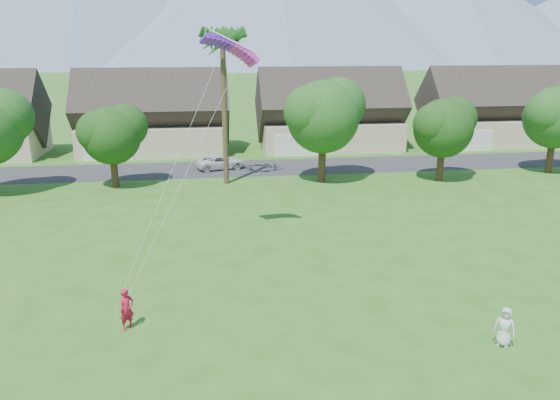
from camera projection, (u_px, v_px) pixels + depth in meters
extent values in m
plane|color=#2D6019|center=(319.00, 387.00, 18.72)|extent=(500.00, 500.00, 0.00)
cube|color=#2D2D30|center=(246.00, 168.00, 51.07)|extent=(90.00, 7.00, 0.01)
imported|color=red|center=(127.00, 309.00, 22.25)|extent=(0.77, 0.74, 1.78)
imported|color=silver|center=(505.00, 327.00, 21.07)|extent=(0.93, 0.89, 1.60)
imported|color=silver|center=(220.00, 162.00, 50.60)|extent=(4.90, 3.13, 1.26)
cone|color=slate|center=(449.00, 13.00, 274.63)|extent=(200.00, 200.00, 50.00)
cube|color=beige|center=(155.00, 138.00, 58.05)|extent=(15.00, 8.00, 3.00)
cube|color=#382D28|center=(153.00, 107.00, 57.13)|extent=(15.75, 8.15, 8.15)
cube|color=silver|center=(108.00, 150.00, 53.76)|extent=(4.80, 0.12, 2.20)
cube|color=beige|center=(329.00, 134.00, 60.51)|extent=(15.00, 8.00, 3.00)
cube|color=#382D28|center=(330.00, 104.00, 59.59)|extent=(15.75, 8.15, 8.15)
cube|color=silver|center=(298.00, 145.00, 56.21)|extent=(4.80, 0.12, 2.20)
cube|color=beige|center=(490.00, 131.00, 62.97)|extent=(15.00, 8.00, 3.00)
cube|color=#382D28|center=(493.00, 102.00, 62.05)|extent=(15.75, 8.15, 8.15)
cube|color=silver|center=(472.00, 141.00, 58.67)|extent=(4.80, 0.12, 2.20)
cylinder|color=#47301C|center=(115.00, 174.00, 44.11)|extent=(0.56, 0.56, 2.18)
sphere|color=#214916|center=(111.00, 136.00, 43.24)|extent=(4.62, 4.62, 4.62)
cylinder|color=#47301C|center=(322.00, 165.00, 45.75)|extent=(0.62, 0.62, 2.82)
sphere|color=#214916|center=(323.00, 117.00, 44.61)|extent=(5.98, 5.98, 5.98)
cylinder|color=#47301C|center=(440.00, 167.00, 46.16)|extent=(0.58, 0.58, 2.30)
sphere|color=#214916|center=(443.00, 128.00, 45.23)|extent=(4.90, 4.90, 4.90)
cylinder|color=#47301C|center=(550.00, 159.00, 48.97)|extent=(0.60, 0.60, 2.56)
sphere|color=#214916|center=(556.00, 118.00, 47.94)|extent=(5.44, 5.44, 5.44)
cylinder|color=#4C3D26|center=(225.00, 111.00, 43.90)|extent=(0.44, 0.44, 12.00)
sphere|color=#286021|center=(222.00, 29.00, 42.14)|extent=(3.00, 3.00, 3.00)
cube|color=#681BCB|center=(216.00, 46.00, 28.74)|extent=(1.73, 1.31, 0.50)
cube|color=#DB29BB|center=(246.00, 46.00, 28.94)|extent=(1.73, 1.31, 0.50)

